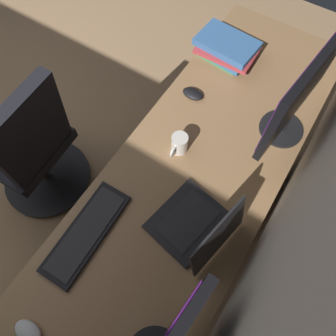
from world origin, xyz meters
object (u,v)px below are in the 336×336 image
object	(u,v)px
mouse_main	(193,94)
coffee_mug	(179,144)
laptop_leftmost	(199,227)
keyboard_main	(86,233)
mouse_spare	(28,332)
monitor_secondary	(302,91)
office_chair	(32,152)
book_stack_far	(226,49)
drawer_pedestal	(210,179)

from	to	relation	value
mouse_main	coffee_mug	distance (m)	0.31
laptop_leftmost	keyboard_main	world-z (taller)	laptop_leftmost
mouse_main	mouse_spare	distance (m)	1.18
monitor_secondary	office_chair	bearing A→B (deg)	-58.97
mouse_spare	monitor_secondary	bearing A→B (deg)	162.24
keyboard_main	mouse_spare	distance (m)	0.38
monitor_secondary	office_chair	distance (m)	1.37
monitor_secondary	keyboard_main	bearing A→B (deg)	-27.46
book_stack_far	office_chair	world-z (taller)	office_chair
mouse_main	office_chair	size ratio (longest dim) A/B	0.11
book_stack_far	coffee_mug	distance (m)	0.60
book_stack_far	office_chair	xyz separation A→B (m)	(0.90, -0.65, -0.33)
mouse_main	drawer_pedestal	bearing A→B (deg)	55.03
keyboard_main	mouse_spare	xyz separation A→B (m)	(0.37, 0.05, 0.01)
monitor_secondary	mouse_spare	world-z (taller)	monitor_secondary
drawer_pedestal	laptop_leftmost	size ratio (longest dim) A/B	2.11
mouse_spare	coffee_mug	bearing A→B (deg)	176.36
drawer_pedestal	mouse_spare	world-z (taller)	mouse_spare
office_chair	keyboard_main	bearing A→B (deg)	71.51
mouse_main	office_chair	world-z (taller)	office_chair
mouse_main	laptop_leftmost	bearing A→B (deg)	32.32
keyboard_main	office_chair	xyz separation A→B (m)	(-0.21, -0.63, -0.28)
mouse_spare	book_stack_far	distance (m)	1.49
mouse_main	book_stack_far	size ratio (longest dim) A/B	0.33
drawer_pedestal	laptop_leftmost	world-z (taller)	laptop_leftmost
coffee_mug	laptop_leftmost	bearing A→B (deg)	43.11
drawer_pedestal	coffee_mug	distance (m)	0.47
office_chair	laptop_leftmost	bearing A→B (deg)	91.88
monitor_secondary	coffee_mug	bearing A→B (deg)	-44.76
coffee_mug	office_chair	bearing A→B (deg)	-67.46
laptop_leftmost	keyboard_main	bearing A→B (deg)	-56.21
drawer_pedestal	mouse_main	distance (m)	0.50
keyboard_main	coffee_mug	size ratio (longest dim) A/B	3.79
monitor_secondary	mouse_main	bearing A→B (deg)	-83.30
laptop_leftmost	mouse_spare	xyz separation A→B (m)	(0.62, -0.31, -0.04)
coffee_mug	book_stack_far	bearing A→B (deg)	-171.44
mouse_spare	laptop_leftmost	bearing A→B (deg)	153.18
mouse_main	mouse_spare	world-z (taller)	same
monitor_secondary	laptop_leftmost	distance (m)	0.65
keyboard_main	coffee_mug	bearing A→B (deg)	168.24
drawer_pedestal	book_stack_far	xyz separation A→B (m)	(-0.48, -0.23, 0.44)
coffee_mug	office_chair	size ratio (longest dim) A/B	0.12
drawer_pedestal	mouse_main	world-z (taller)	mouse_main
laptop_leftmost	mouse_main	distance (m)	0.67
drawer_pedestal	office_chair	size ratio (longest dim) A/B	0.72
mouse_main	coffee_mug	xyz separation A→B (m)	(0.29, 0.10, 0.03)
mouse_main	book_stack_far	xyz separation A→B (m)	(-0.31, 0.01, 0.04)
mouse_spare	office_chair	distance (m)	0.94
book_stack_far	drawer_pedestal	bearing A→B (deg)	25.97
coffee_mug	monitor_secondary	bearing A→B (deg)	135.24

